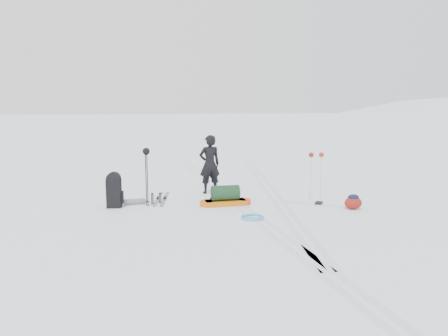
{
  "coord_description": "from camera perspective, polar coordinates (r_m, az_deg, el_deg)",
  "views": [
    {
      "loc": [
        -2.39,
        -10.93,
        2.59
      ],
      "look_at": [
        -0.36,
        -0.06,
        0.95
      ],
      "focal_mm": 35.0,
      "sensor_mm": 36.0,
      "label": 1
    }
  ],
  "objects": [
    {
      "name": "ski_tracks",
      "position": [
        12.45,
        3.61,
        -3.57
      ],
      "size": [
        3.38,
        17.97,
        0.01
      ],
      "color": "silver",
      "rests_on": "ground"
    },
    {
      "name": "touring_skis_grey",
      "position": [
        12.06,
        -8.17,
        -3.98
      ],
      "size": [
        0.53,
        1.83,
        0.07
      ],
      "rotation": [
        0.0,
        0.0,
        1.42
      ],
      "color": "gray",
      "rests_on": "ground"
    },
    {
      "name": "skier",
      "position": [
        12.6,
        -1.9,
        0.49
      ],
      "size": [
        0.67,
        0.49,
        1.7
      ],
      "primitive_type": "imported",
      "rotation": [
        0.0,
        0.0,
        3.29
      ],
      "color": "black",
      "rests_on": "ground"
    },
    {
      "name": "ski_poles_silver",
      "position": [
        11.91,
        11.95,
        1.0
      ],
      "size": [
        0.41,
        0.15,
        1.3
      ],
      "rotation": [
        0.0,
        0.0,
        0.08
      ],
      "color": "silver",
      "rests_on": "ground"
    },
    {
      "name": "ski_poles_black",
      "position": [
        11.14,
        -10.12,
        1.24
      ],
      "size": [
        0.18,
        0.2,
        1.49
      ],
      "rotation": [
        0.0,
        0.0,
        -0.23
      ],
      "color": "black",
      "rests_on": "ground"
    },
    {
      "name": "rope_coil",
      "position": [
        10.0,
        3.78,
        -6.39
      ],
      "size": [
        0.65,
        0.65,
        0.07
      ],
      "rotation": [
        0.0,
        0.0,
        -0.24
      ],
      "color": "#5CA1E1",
      "rests_on": "ground"
    },
    {
      "name": "stuff_sack",
      "position": [
        11.39,
        -0.99,
        -4.12
      ],
      "size": [
        0.43,
        0.36,
        0.23
      ],
      "rotation": [
        0.0,
        0.0,
        -0.27
      ],
      "color": "black",
      "rests_on": "ground"
    },
    {
      "name": "pulk_sled",
      "position": [
        11.22,
        0.18,
        -3.88
      ],
      "size": [
        1.36,
        0.48,
        0.51
      ],
      "rotation": [
        0.0,
        0.0,
        0.04
      ],
      "color": "#D0680C",
      "rests_on": "ground"
    },
    {
      "name": "ground",
      "position": [
        11.48,
        1.71,
        -4.61
      ],
      "size": [
        200.0,
        200.0,
        0.0
      ],
      "primitive_type": "plane",
      "color": "white",
      "rests_on": "ground"
    },
    {
      "name": "thermos_pair",
      "position": [
        11.52,
        -8.86,
        -3.96
      ],
      "size": [
        0.3,
        0.19,
        0.3
      ],
      "rotation": [
        0.0,
        0.0,
        -0.33
      ],
      "color": "#5B5F63",
      "rests_on": "ground"
    },
    {
      "name": "small_daypack",
      "position": [
        11.26,
        16.52,
        -4.27
      ],
      "size": [
        0.44,
        0.33,
        0.37
      ],
      "rotation": [
        0.0,
        0.0,
        0.0
      ],
      "color": "maroon",
      "rests_on": "ground"
    },
    {
      "name": "touring_skis_white",
      "position": [
        11.59,
        12.28,
        -4.6
      ],
      "size": [
        1.59,
        1.18,
        0.06
      ],
      "rotation": [
        0.0,
        0.0,
        -0.59
      ],
      "color": "silver",
      "rests_on": "ground"
    },
    {
      "name": "expedition_rucksack",
      "position": [
        11.29,
        -13.85,
        -2.92
      ],
      "size": [
        0.96,
        0.51,
        0.9
      ],
      "rotation": [
        0.0,
        0.0,
        -0.12
      ],
      "color": "black",
      "rests_on": "ground"
    }
  ]
}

